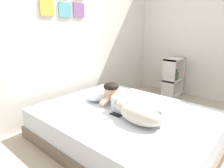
{
  "coord_description": "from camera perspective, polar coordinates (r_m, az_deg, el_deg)",
  "views": [
    {
      "loc": [
        -1.77,
        -0.98,
        1.32
      ],
      "look_at": [
        0.05,
        0.61,
        0.62
      ],
      "focal_mm": 31.92,
      "sensor_mm": 36.0,
      "label": 1
    }
  ],
  "objects": [
    {
      "name": "side_wall_right",
      "position": [
        4.1,
        24.75,
        13.69
      ],
      "size": [
        0.1,
        5.93,
        2.5
      ],
      "primitive_type": "cube",
      "color": "silver",
      "rests_on": "ground"
    },
    {
      "name": "back_wall",
      "position": [
        3.06,
        -13.85,
        14.37
      ],
      "size": [
        4.19,
        0.12,
        2.5
      ],
      "color": "silver",
      "rests_on": "ground"
    },
    {
      "name": "cell_phone",
      "position": [
        2.24,
        1.12,
        -8.78
      ],
      "size": [
        0.07,
        0.14,
        0.01
      ],
      "primitive_type": "cube",
      "color": "black",
      "rests_on": "bed"
    },
    {
      "name": "dog",
      "position": [
        2.05,
        7.48,
        -8.34
      ],
      "size": [
        0.26,
        0.57,
        0.21
      ],
      "color": "beige",
      "rests_on": "bed"
    },
    {
      "name": "person_lying",
      "position": [
        2.35,
        6.39,
        -5.04
      ],
      "size": [
        0.43,
        0.92,
        0.27
      ],
      "color": "silver",
      "rests_on": "bed"
    },
    {
      "name": "coffee_cup",
      "position": [
        2.75,
        -2.04,
        -3.24
      ],
      "size": [
        0.12,
        0.09,
        0.07
      ],
      "color": "#D84C47",
      "rests_on": "bed"
    },
    {
      "name": "pillow",
      "position": [
        2.73,
        -2.47,
        -3.02
      ],
      "size": [
        0.52,
        0.32,
        0.11
      ],
      "primitive_type": "ellipsoid",
      "color": "silver",
      "rests_on": "bed"
    },
    {
      "name": "bed",
      "position": [
        2.43,
        3.91,
        -11.81
      ],
      "size": [
        1.59,
        2.02,
        0.37
      ],
      "color": "#726051",
      "rests_on": "ground"
    },
    {
      "name": "ground_plane",
      "position": [
        2.42,
        10.77,
        -17.34
      ],
      "size": [
        12.38,
        12.38,
        0.0
      ],
      "primitive_type": "plane",
      "color": "tan"
    },
    {
      "name": "bookshelf",
      "position": [
        3.99,
        17.02,
        1.79
      ],
      "size": [
        0.45,
        0.24,
        0.75
      ],
      "color": "silver",
      "rests_on": "ground"
    }
  ]
}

